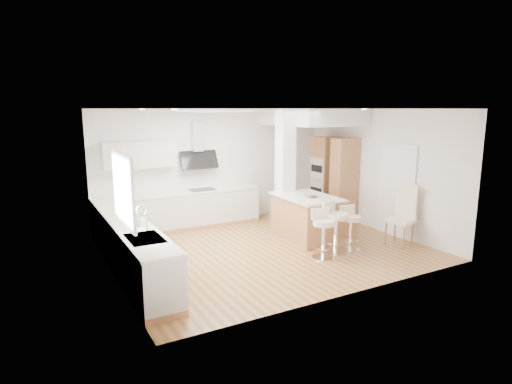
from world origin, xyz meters
TOP-DOWN VIEW (x-y plane):
  - ground at (0.00, 0.00)m, footprint 6.00×6.00m
  - ceiling at (0.00, 0.00)m, footprint 6.00×5.00m
  - wall_back at (0.00, 2.50)m, footprint 6.00×0.04m
  - wall_left at (-3.00, 0.00)m, footprint 0.04×5.00m
  - wall_right at (3.00, 0.00)m, footprint 0.04×5.00m
  - skylight at (-0.79, 0.60)m, footprint 4.10×2.10m
  - window_left at (-2.96, -0.90)m, footprint 0.06×1.28m
  - doorway_right at (2.97, -0.60)m, footprint 0.05×1.00m
  - counter_left at (-2.70, 0.23)m, footprint 0.63×4.50m
  - counter_back at (-0.91, 2.22)m, footprint 3.62×0.63m
  - pillar at (1.05, 0.95)m, footprint 0.35×0.35m
  - soffit at (2.10, 1.40)m, footprint 1.78×2.20m
  - oven_column at (2.68, 1.23)m, footprint 0.63×1.21m
  - peninsula at (1.12, 0.18)m, footprint 1.07×1.58m
  - bar_stool_a at (0.65, -1.01)m, footprint 0.50×0.50m
  - bar_stool_b at (1.02, -0.90)m, footprint 0.59×0.59m
  - bar_stool_c at (1.42, -0.89)m, footprint 0.45×0.45m
  - dining_chair at (2.64, -1.12)m, footprint 0.61×0.61m

SIDE VIEW (x-z plane):
  - ground at x=0.00m, z-range 0.00..0.00m
  - ceiling at x=0.00m, z-range -0.01..0.01m
  - counter_left at x=-2.70m, z-range -0.22..1.13m
  - peninsula at x=1.12m, z-range -0.03..0.99m
  - bar_stool_c at x=1.42m, z-range 0.06..0.95m
  - bar_stool_a at x=0.65m, z-range 0.06..1.01m
  - bar_stool_b at x=1.02m, z-range 0.06..1.10m
  - dining_chair at x=2.64m, z-range 0.04..1.32m
  - counter_back at x=-0.91m, z-range -0.55..1.95m
  - doorway_right at x=2.97m, z-range -0.05..2.05m
  - oven_column at x=2.68m, z-range 0.00..2.10m
  - wall_back at x=0.00m, z-range 0.00..2.80m
  - wall_left at x=-3.00m, z-range 0.00..2.80m
  - wall_right at x=3.00m, z-range 0.00..2.80m
  - pillar at x=1.05m, z-range 0.00..2.80m
  - window_left at x=-2.96m, z-range 1.16..2.23m
  - soffit at x=2.10m, z-range 2.40..2.80m
  - skylight at x=-0.79m, z-range 2.74..2.80m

